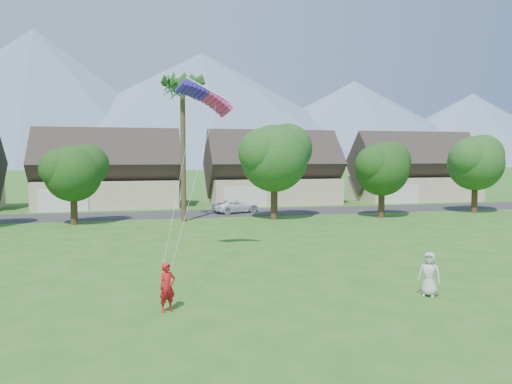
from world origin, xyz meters
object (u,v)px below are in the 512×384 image
object	(u,v)px
parked_car	(236,206)
parafoil_kite	(205,96)
kite_flyer	(167,287)
watcher	(429,274)

from	to	relation	value
parked_car	parafoil_kite	world-z (taller)	parafoil_kite
kite_flyer	watcher	distance (m)	10.39
watcher	parafoil_kite	world-z (taller)	parafoil_kite
kite_flyer	watcher	xyz separation A→B (m)	(10.39, -0.41, 0.00)
kite_flyer	parafoil_kite	world-z (taller)	parafoil_kite
parked_car	parafoil_kite	distance (m)	23.74
watcher	parked_car	bearing A→B (deg)	138.16
kite_flyer	parafoil_kite	size ratio (longest dim) A/B	0.55
kite_flyer	parked_car	world-z (taller)	kite_flyer
watcher	parked_car	world-z (taller)	watcher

